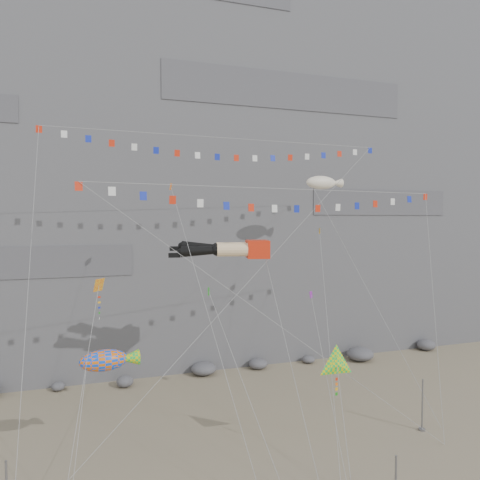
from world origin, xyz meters
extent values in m
plane|color=#85785B|center=(0.00, 0.00, 0.00)|extent=(120.00, 120.00, 0.00)
cube|color=slate|center=(0.00, 32.00, 25.00)|extent=(80.00, 28.00, 50.00)
cylinder|color=slate|center=(12.52, -0.67, 1.98)|extent=(0.12, 0.12, 3.95)
cube|color=red|center=(1.26, 4.90, 13.69)|extent=(2.20, 2.66, 1.37)
cylinder|color=#FBD39C|center=(-0.85, 4.72, 13.69)|extent=(2.50, 1.54, 1.01)
sphere|color=black|center=(-1.98, 4.99, 13.69)|extent=(0.93, 0.93, 0.93)
cone|color=black|center=(-3.31, 5.32, 13.61)|extent=(2.90, 1.49, 0.95)
cube|color=black|center=(-5.10, 5.77, 13.30)|extent=(0.97, 0.61, 0.34)
cylinder|color=#FBD39C|center=(-0.52, 6.05, 13.69)|extent=(2.50, 1.54, 1.01)
sphere|color=black|center=(-1.65, 6.33, 13.69)|extent=(0.93, 0.93, 0.93)
cone|color=black|center=(-2.98, 6.66, 13.82)|extent=(2.91, 1.49, 1.01)
cube|color=black|center=(-4.77, 7.10, 13.72)|extent=(0.97, 0.61, 0.34)
cylinder|color=gray|center=(0.91, -1.30, 6.87)|extent=(0.03, 0.03, 18.45)
cylinder|color=gray|center=(-7.46, 2.80, 11.56)|extent=(0.03, 0.03, 31.23)
cylinder|color=gray|center=(7.54, -0.25, 9.16)|extent=(0.03, 0.03, 21.47)
cube|color=slate|center=(12.45, -3.09, 0.05)|extent=(0.16, 0.16, 0.10)
cylinder|color=gray|center=(-11.90, -1.44, 5.91)|extent=(0.03, 0.03, 14.02)
cylinder|color=gray|center=(-11.60, -1.76, 3.62)|extent=(0.03, 0.03, 9.20)
cylinder|color=gray|center=(2.85, -5.51, 3.34)|extent=(0.03, 0.03, 8.61)
cylinder|color=gray|center=(12.23, 5.23, 9.80)|extent=(0.03, 0.03, 23.39)
cube|color=slate|center=(14.11, -0.94, 0.05)|extent=(0.16, 0.16, 0.10)
cylinder|color=gray|center=(-3.70, 1.00, 9.36)|extent=(0.03, 0.03, 24.58)
cylinder|color=gray|center=(4.14, -1.04, 5.04)|extent=(0.03, 0.03, 14.38)
cylinder|color=gray|center=(-2.29, -2.45, 5.46)|extent=(0.03, 0.03, 15.40)
cylinder|color=gray|center=(5.73, 1.66, 7.48)|extent=(0.03, 0.03, 23.13)
camera|label=1|loc=(-11.77, -29.12, 16.04)|focal=35.00mm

